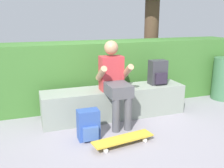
# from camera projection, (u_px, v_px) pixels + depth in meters

# --- Properties ---
(ground_plane) EXTENTS (24.00, 24.00, 0.00)m
(ground_plane) POSITION_uv_depth(u_px,v_px,m) (123.00, 125.00, 3.75)
(ground_plane) COLOR gray
(bench_main) EXTENTS (2.28, 0.49, 0.48)m
(bench_main) POSITION_uv_depth(u_px,v_px,m) (115.00, 102.00, 4.04)
(bench_main) COLOR gray
(bench_main) RESTS_ON ground
(person_skater) EXTENTS (0.49, 0.62, 1.23)m
(person_skater) POSITION_uv_depth(u_px,v_px,m) (115.00, 80.00, 3.70)
(person_skater) COLOR #B73338
(person_skater) RESTS_ON ground
(skateboard_near_person) EXTENTS (0.82, 0.31, 0.09)m
(skateboard_near_person) POSITION_uv_depth(u_px,v_px,m) (123.00, 139.00, 3.17)
(skateboard_near_person) COLOR gold
(skateboard_near_person) RESTS_ON ground
(backpack_on_bench) EXTENTS (0.28, 0.23, 0.40)m
(backpack_on_bench) POSITION_uv_depth(u_px,v_px,m) (158.00, 73.00, 4.16)
(backpack_on_bench) COLOR #333338
(backpack_on_bench) RESTS_ON bench_main
(backpack_on_ground) EXTENTS (0.28, 0.23, 0.40)m
(backpack_on_ground) POSITION_uv_depth(u_px,v_px,m) (88.00, 125.00, 3.29)
(backpack_on_ground) COLOR #2D4C99
(backpack_on_ground) RESTS_ON ground
(hedge_row) EXTENTS (5.43, 0.72, 1.13)m
(hedge_row) POSITION_uv_depth(u_px,v_px,m) (102.00, 72.00, 4.66)
(hedge_row) COLOR #3C6F2D
(hedge_row) RESTS_ON ground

